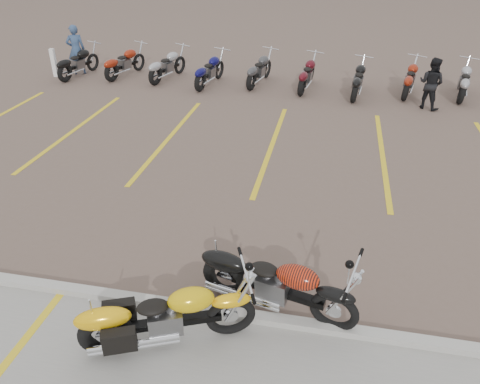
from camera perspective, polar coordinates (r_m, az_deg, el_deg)
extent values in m
plane|color=brown|center=(8.39, -0.07, -5.27)|extent=(100.00, 100.00, 0.00)
cube|color=#ADAAA3|center=(6.85, -3.59, -14.26)|extent=(60.00, 0.18, 0.12)
torus|color=black|center=(6.39, -1.21, -14.80)|extent=(0.66, 0.36, 0.67)
torus|color=black|center=(6.40, -15.94, -16.22)|extent=(0.72, 0.44, 0.71)
cube|color=black|center=(6.30, -8.59, -15.24)|extent=(1.27, 0.64, 0.10)
cube|color=slate|center=(6.26, -9.12, -14.89)|extent=(0.52, 0.45, 0.35)
ellipsoid|color=#E6BA0C|center=(6.06, -6.09, -12.48)|extent=(0.68, 0.53, 0.31)
ellipsoid|color=black|center=(6.08, -10.60, -13.21)|extent=(0.47, 0.40, 0.12)
torus|color=black|center=(6.57, 11.45, -13.98)|extent=(0.69, 0.27, 0.68)
torus|color=black|center=(6.97, -1.64, -10.29)|extent=(0.74, 0.34, 0.72)
cube|color=black|center=(6.68, 4.69, -11.76)|extent=(1.35, 0.44, 0.10)
cube|color=slate|center=(6.65, 4.29, -11.23)|extent=(0.50, 0.41, 0.35)
ellipsoid|color=black|center=(6.37, 7.32, -9.91)|extent=(0.67, 0.47, 0.31)
ellipsoid|color=black|center=(6.52, 3.26, -9.11)|extent=(0.46, 0.36, 0.13)
imported|color=#32496F|center=(18.86, -19.35, 16.06)|extent=(0.77, 0.71, 1.76)
imported|color=black|center=(15.27, 22.27, 12.15)|extent=(0.94, 0.89, 1.53)
cube|color=white|center=(18.85, -21.73, 14.43)|extent=(0.16, 0.16, 1.00)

